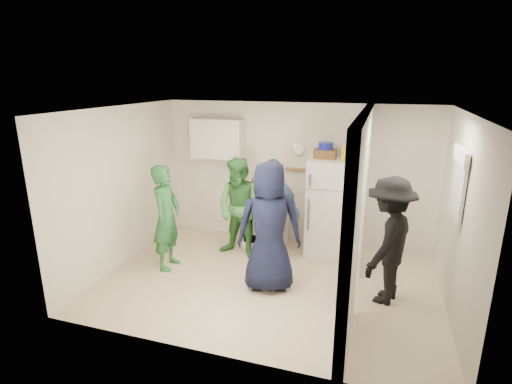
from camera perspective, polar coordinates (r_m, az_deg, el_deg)
floor at (r=6.03m, az=1.79°, el=-12.78°), size 4.80×4.80×0.00m
wall_back at (r=7.13m, az=5.66°, el=2.55°), size 4.80×0.00×4.80m
wall_front at (r=4.03m, az=-4.81°, el=-8.33°), size 4.80×0.00×4.80m
wall_left at (r=6.58m, az=-18.65°, el=0.61°), size 0.00×3.40×3.40m
wall_right at (r=5.43m, az=27.10°, el=-3.55°), size 0.00×3.40×3.40m
ceiling at (r=5.29m, az=2.03°, el=11.64°), size 4.80×4.80×0.00m
partition_pier_back at (r=6.40m, az=15.04°, el=0.51°), size 0.12×1.20×2.50m
partition_pier_front at (r=4.32m, az=13.37°, el=-7.00°), size 0.12×1.20×2.50m
partition_header at (r=5.12m, az=15.19°, el=8.69°), size 0.12×1.00×0.40m
stove at (r=7.16m, az=1.45°, el=-4.07°), size 0.74×0.62×0.88m
upper_cabinet at (r=7.26m, az=-5.48°, el=7.64°), size 0.95×0.34×0.70m
fridge at (r=6.80m, az=10.27°, el=-2.12°), size 0.67×0.65×1.63m
wicker_basket at (r=6.64m, az=9.85°, el=5.41°), size 0.35×0.25×0.15m
blue_bowl at (r=6.62m, az=9.90°, el=6.51°), size 0.24×0.24×0.11m
yellow_cup_stack_top at (r=6.45m, az=12.50°, el=5.40°), size 0.09×0.09×0.25m
wall_clock at (r=7.00m, az=6.12°, el=6.06°), size 0.22×0.02×0.22m
spice_shelf at (r=7.05m, az=5.59°, el=3.25°), size 0.35×0.08×0.03m
nook_window at (r=5.51m, az=27.12°, el=1.07°), size 0.03×0.70×0.80m
nook_window_frame at (r=5.51m, az=26.97°, el=1.08°), size 0.04×0.76×0.86m
nook_valance at (r=5.43m, az=27.17°, el=4.67°), size 0.04×0.82×0.18m
yellow_cup_stack_stove at (r=6.81m, az=-0.01°, el=-0.10°), size 0.09×0.09×0.25m
red_cup at (r=6.76m, az=2.79°, el=-0.83°), size 0.09×0.09×0.12m
person_green_left at (r=6.31m, az=-12.65°, el=-3.57°), size 0.44×0.63×1.65m
person_green_center at (r=6.55m, az=-2.28°, el=-2.39°), size 0.91×0.77×1.67m
person_denim at (r=6.48m, az=2.33°, el=-2.53°), size 1.07×0.68×1.69m
person_navy at (r=5.51m, az=1.92°, el=-5.04°), size 1.03×0.82×1.85m
person_nook at (r=5.52m, az=18.38°, el=-6.63°), size 0.97×1.26×1.71m
bottle_a at (r=7.17m, az=-0.52°, el=0.88°), size 0.06×0.06×0.28m
bottle_b at (r=6.97m, az=-0.10°, el=0.55°), size 0.07×0.07×0.31m
bottle_c at (r=7.15m, az=1.37°, el=0.73°), size 0.07×0.07×0.26m
bottle_d at (r=6.94m, az=1.54°, el=0.40°), size 0.08×0.08×0.29m
bottle_e at (r=7.11m, az=2.78°, el=0.60°), size 0.07×0.07×0.25m
bottle_f at (r=6.96m, az=2.94°, el=0.26°), size 0.07×0.07×0.26m
bottle_g at (r=7.04m, az=3.78°, el=0.57°), size 0.07×0.07×0.29m
bottle_h at (r=6.96m, az=-1.26°, el=0.43°), size 0.07×0.07×0.29m
bottle_i at (r=7.06m, az=1.95°, el=0.58°), size 0.08×0.08×0.28m
bottle_j at (r=6.80m, az=3.60°, el=0.15°), size 0.07×0.07×0.32m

